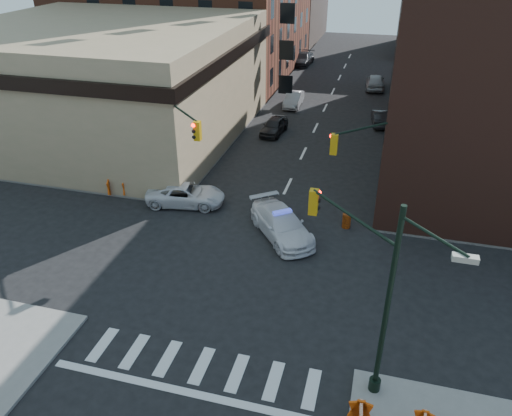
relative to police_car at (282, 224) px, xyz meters
The scene contains 24 objects.
ground 3.88m from the police_car, 104.75° to the right, with size 140.00×140.00×0.00m, color black.
sidewalk_nw 37.69m from the police_car, 129.50° to the left, with size 34.00×54.50×0.15m, color gray.
bank_building 22.39m from the police_car, 144.48° to the left, with size 22.00×22.00×9.00m, color tan.
commercial_row_ne 23.19m from the police_car, 57.42° to the left, with size 14.00×34.00×14.00m, color #49271D.
filler_ne 56.11m from the police_car, 76.51° to the left, with size 16.00×16.00×12.00m, color brown.
signal_pole_se 11.18m from the police_car, 61.13° to the right, with size 5.40×5.27×8.00m.
signal_pole_nw 7.87m from the police_car, 166.30° to the left, with size 3.58×3.67×8.00m.
signal_pole_ne 6.26m from the police_car, 19.01° to the left, with size 3.67×3.58×8.00m.
tree_ne_near 23.42m from the police_car, 73.69° to the left, with size 3.00×3.00×4.85m.
tree_ne_far 31.14m from the police_car, 77.84° to the left, with size 3.00×3.00×4.85m.
police_car is the anchor object (origin of this frame).
pickup 7.07m from the police_car, 162.51° to the left, with size 2.28×4.95×1.38m, color silver.
parked_car_wnear 16.56m from the police_car, 104.79° to the left, with size 1.62×4.04×1.38m, color black.
parked_car_wfar 24.37m from the police_car, 99.74° to the left, with size 1.48×4.26×1.40m, color gray.
parked_car_wdeep 42.07m from the police_car, 98.73° to the left, with size 2.12×5.22×1.51m, color black.
parked_car_enear 21.20m from the police_car, 77.66° to the left, with size 1.42×4.06×1.34m, color black.
parked_car_efar 32.62m from the police_car, 84.07° to the left, with size 1.94×4.81×1.64m, color #9B9FA4.
pedestrian_a 7.83m from the police_car, 162.70° to the left, with size 0.72×0.47×1.98m, color black.
pedestrian_b 10.51m from the police_car, 151.77° to the left, with size 0.84×0.66×1.73m, color black.
pedestrian_c 11.24m from the police_car, 168.05° to the left, with size 1.14×0.48×1.95m, color #222833.
barrel_road 4.01m from the police_car, 28.83° to the left, with size 0.50×0.50×0.89m, color red.
barrel_bank 6.00m from the police_car, 161.24° to the left, with size 0.50×0.50×0.89m, color #C76709.
barricade_nw_a 8.47m from the police_car, 158.91° to the left, with size 1.11×0.56×0.84m, color orange, non-canonical shape.
barricade_nw_b 11.71m from the police_car, behind, with size 1.37×0.69×1.03m, color #C25A09, non-canonical shape.
Camera 1 is at (5.91, -20.25, 15.45)m, focal length 35.00 mm.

